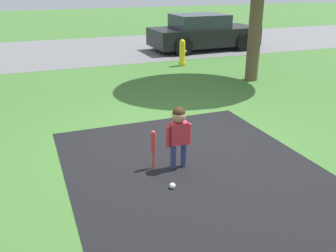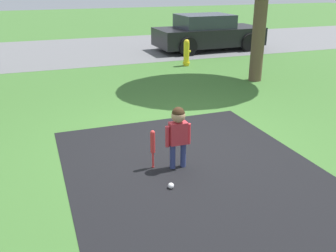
% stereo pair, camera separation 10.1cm
% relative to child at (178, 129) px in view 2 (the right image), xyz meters
% --- Properties ---
extents(ground_plane, '(60.00, 60.00, 0.00)m').
position_rel_child_xyz_m(ground_plane, '(0.35, 0.89, -0.58)').
color(ground_plane, '#3D6B2D').
extents(driveway_strip, '(3.41, 7.00, 0.01)m').
position_rel_child_xyz_m(driveway_strip, '(0.17, -1.61, -0.57)').
color(driveway_strip, black).
rests_on(driveway_strip, ground).
extents(street_strip, '(40.00, 6.00, 0.01)m').
position_rel_child_xyz_m(street_strip, '(0.35, 9.85, -0.58)').
color(street_strip, slate).
rests_on(street_strip, ground).
extents(child, '(0.36, 0.19, 0.89)m').
position_rel_child_xyz_m(child, '(0.00, 0.00, 0.00)').
color(child, navy).
rests_on(child, ground).
extents(baseball_bat, '(0.07, 0.07, 0.57)m').
position_rel_child_xyz_m(baseball_bat, '(-0.33, 0.11, -0.21)').
color(baseball_bat, red).
rests_on(baseball_bat, ground).
extents(sports_ball, '(0.08, 0.08, 0.08)m').
position_rel_child_xyz_m(sports_ball, '(-0.29, -0.50, -0.54)').
color(sports_ball, white).
rests_on(sports_ball, ground).
extents(fire_hydrant, '(0.24, 0.21, 0.79)m').
position_rel_child_xyz_m(fire_hydrant, '(2.67, 6.07, -0.19)').
color(fire_hydrant, yellow).
rests_on(fire_hydrant, ground).
extents(parked_car, '(3.95, 1.96, 1.28)m').
position_rel_child_xyz_m(parked_car, '(4.47, 8.36, 0.03)').
color(parked_car, black).
rests_on(parked_car, ground).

